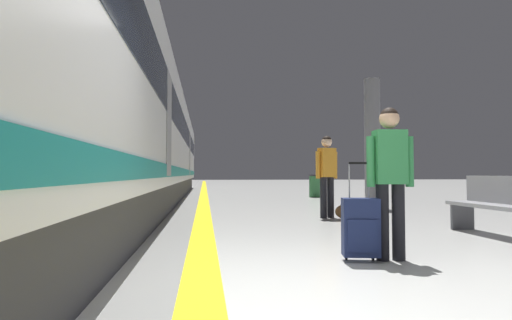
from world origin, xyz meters
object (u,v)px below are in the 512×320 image
Objects in this scene: traveller_foreground at (390,171)px; passenger_near at (327,170)px; platform_bench at (497,205)px; rolling_suitcase_foreground at (361,227)px; platform_pillar at (373,146)px; waste_bin at (315,186)px; duffel_bag_near at (345,211)px; high_speed_train at (136,125)px.

passenger_near reaches higher than traveller_foreground.
traveller_foreground is 0.98× the size of platform_bench.
platform_pillar is at bearing 64.62° from rolling_suitcase_foreground.
passenger_near is 3.08m from platform_pillar.
platform_bench is at bearing -56.81° from passenger_near.
traveller_foreground is 1.56× the size of rolling_suitcase_foreground.
waste_bin is (-0.20, 5.06, -1.27)m from platform_pillar.
traveller_foreground is at bearing -103.50° from duffel_bag_near.
platform_pillar is (6.80, -2.37, -0.78)m from high_speed_train.
high_speed_train is 6.77m from passenger_near.
traveller_foreground is 0.46× the size of platform_pillar.
waste_bin is (0.05, 9.98, -0.02)m from platform_bench.
rolling_suitcase_foreground is 1.17× the size of waste_bin.
waste_bin is at bearing 76.24° from rolling_suitcase_foreground.
high_speed_train reaches higher than platform_bench.
traveller_foreground is 6.83m from platform_pillar.
traveller_foreground is at bearing -98.37° from passenger_near.
duffel_bag_near is (5.08, -4.81, -2.35)m from high_speed_train.
traveller_foreground is 2.77m from platform_bench.
high_speed_train is 18.18× the size of passenger_near.
platform_bench is (6.54, -7.29, -2.03)m from high_speed_train.
passenger_near is 0.49× the size of platform_pillar.
traveller_foreground is at bearing -150.67° from platform_bench.
platform_pillar reaches higher than traveller_foreground.
platform_pillar is at bearing -87.69° from waste_bin.
high_speed_train is 7.38m from duffel_bag_near.
platform_bench is (1.78, -2.72, -0.55)m from passenger_near.
high_speed_train is 72.71× the size of duffel_bag_near.
rolling_suitcase_foreground reaches higher than platform_bench.
high_speed_train is 35.16× the size of waste_bin.
high_speed_train is 9.69m from rolling_suitcase_foreground.
rolling_suitcase_foreground reaches higher than duffel_bag_near.
high_speed_train reaches higher than waste_bin.
platform_bench is 1.87× the size of waste_bin.
passenger_near is (0.95, 4.08, 0.65)m from rolling_suitcase_foreground.
passenger_near is at bearing 143.82° from duffel_bag_near.
high_speed_train reaches higher than passenger_near.
traveller_foreground is 4.01m from duffel_bag_near.
high_speed_train is 19.18× the size of traveller_foreground.
passenger_near reaches higher than duffel_bag_near.
waste_bin is (2.43, 11.32, -0.51)m from traveller_foreground.
platform_pillar is (2.63, 6.26, 0.76)m from traveller_foreground.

